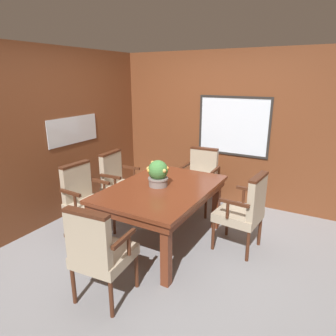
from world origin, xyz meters
name	(u,v)px	position (x,y,z in m)	size (l,w,h in m)	color
ground_plane	(159,247)	(0.00, 0.00, 0.00)	(14.00, 14.00, 0.00)	gray
wall_back	(218,128)	(0.00, 1.90, 1.23)	(7.20, 0.08, 2.45)	brown
wall_left	(52,137)	(-1.75, 0.00, 1.23)	(0.08, 7.20, 2.45)	brown
dining_table	(162,194)	(-0.03, 0.13, 0.66)	(1.12, 1.61, 0.75)	maroon
chair_left_near	(85,197)	(-1.01, -0.20, 0.54)	(0.53, 0.55, 0.98)	#472314
chair_head_near	(99,250)	(0.00, -1.05, 0.54)	(0.56, 0.54, 0.98)	#472314
chair_left_far	(119,181)	(-1.01, 0.51, 0.54)	(0.53, 0.55, 0.98)	#472314
chair_right_far	(245,209)	(0.91, 0.47, 0.54)	(0.54, 0.56, 0.98)	#472314
chair_head_far	(200,177)	(-0.03, 1.31, 0.54)	(0.55, 0.52, 0.98)	#472314
potted_plant	(158,173)	(-0.09, 0.14, 0.91)	(0.27, 0.25, 0.32)	gray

